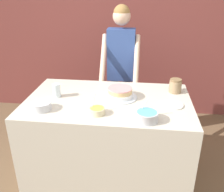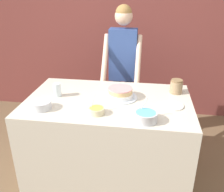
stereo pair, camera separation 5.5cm
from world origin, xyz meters
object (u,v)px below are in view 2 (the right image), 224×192
frosting_bowl_yellow (96,110)px  drinking_glass (57,90)px  frosting_bowl_blue (146,116)px  frosting_bowl_white (41,105)px  person_baker (123,60)px  stoneware_jar (176,86)px  ceramic_plate (172,106)px  cake (120,93)px

frosting_bowl_yellow → drinking_glass: size_ratio=1.23×
frosting_bowl_blue → frosting_bowl_white: (-0.91, 0.09, -0.01)m
person_baker → stoneware_jar: 0.84m
stoneware_jar → ceramic_plate: bearing=-100.7°
person_baker → frosting_bowl_white: person_baker is taller
cake → drinking_glass: (-0.61, -0.05, 0.02)m
frosting_bowl_yellow → stoneware_jar: frosting_bowl_yellow is taller
frosting_bowl_yellow → ceramic_plate: bearing=20.4°
frosting_bowl_white → ceramic_plate: 1.16m
drinking_glass → stoneware_jar: stoneware_jar is taller
cake → ceramic_plate: (0.48, -0.11, -0.04)m
frosting_bowl_white → cake: bearing=26.7°
frosting_bowl_yellow → frosting_bowl_blue: bearing=-9.3°
person_baker → frosting_bowl_yellow: person_baker is taller
person_baker → frosting_bowl_yellow: (-0.10, -1.13, -0.12)m
ceramic_plate → drinking_glass: bearing=176.7°
frosting_bowl_white → drinking_glass: 0.28m
ceramic_plate → frosting_bowl_blue: bearing=-126.9°
frosting_bowl_white → stoneware_jar: size_ratio=1.26×
frosting_bowl_blue → ceramic_plate: size_ratio=0.90×
frosting_bowl_blue → frosting_bowl_white: frosting_bowl_blue is taller
frosting_bowl_blue → ceramic_plate: bearing=53.1°
frosting_bowl_white → stoneware_jar: (1.20, 0.53, 0.03)m
person_baker → stoneware_jar: person_baker is taller
frosting_bowl_yellow → ceramic_plate: 0.69m
cake → frosting_bowl_yellow: 0.39m
frosting_bowl_blue → frosting_bowl_white: 0.91m
person_baker → cake: bearing=-85.6°
frosting_bowl_blue → frosting_bowl_yellow: bearing=170.7°
frosting_bowl_white → ceramic_plate: frosting_bowl_white is taller
ceramic_plate → stoneware_jar: (0.06, 0.31, 0.06)m
cake → frosting_bowl_blue: 0.49m
frosting_bowl_white → drinking_glass: size_ratio=1.36×
ceramic_plate → stoneware_jar: size_ratio=1.46×
frosting_bowl_yellow → ceramic_plate: size_ratio=0.78×
person_baker → ceramic_plate: person_baker is taller
cake → frosting_bowl_white: cake is taller
frosting_bowl_yellow → stoneware_jar: bearing=38.1°
frosting_bowl_yellow → person_baker: bearing=84.9°
cake → stoneware_jar: (0.54, 0.20, 0.02)m
frosting_bowl_blue → drinking_glass: (-0.86, 0.37, 0.02)m
cake → ceramic_plate: size_ratio=1.62×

